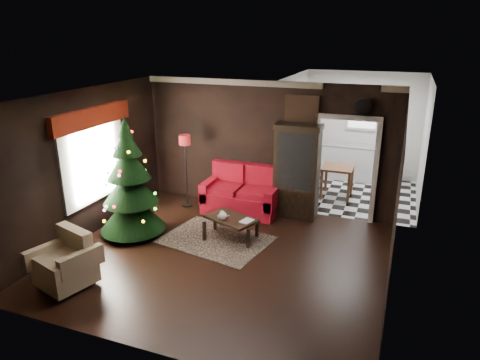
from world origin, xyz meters
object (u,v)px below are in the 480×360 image
at_px(loveseat, 241,190).
at_px(curio_cabinet, 297,173).
at_px(floor_lamp, 186,171).
at_px(coffee_table, 231,228).
at_px(teapot, 223,216).
at_px(kitchen_table, 337,182).
at_px(armchair, 64,259).
at_px(wall_clock, 363,107).
at_px(christmas_tree, 130,183).

height_order(loveseat, curio_cabinet, curio_cabinet).
height_order(floor_lamp, coffee_table, floor_lamp).
xyz_separation_m(loveseat, teapot, (0.18, -1.46, 0.03)).
bearing_deg(coffee_table, kitchen_table, 62.78).
distance_m(floor_lamp, teapot, 1.99).
bearing_deg(armchair, curio_cabinet, 72.71).
xyz_separation_m(armchair, teapot, (1.68, 2.25, 0.07)).
xyz_separation_m(armchair, coffee_table, (1.78, 2.41, -0.23)).
relative_size(loveseat, wall_clock, 5.31).
xyz_separation_m(armchair, wall_clock, (3.86, 4.12, 1.92)).
relative_size(coffee_table, wall_clock, 2.97).
xyz_separation_m(floor_lamp, christmas_tree, (-0.32, -1.65, 0.22)).
bearing_deg(wall_clock, loveseat, -170.34).
relative_size(christmas_tree, coffee_table, 2.51).
bearing_deg(floor_lamp, curio_cabinet, 8.08).
relative_size(coffee_table, kitchen_table, 1.27).
relative_size(armchair, kitchen_table, 1.06).
height_order(christmas_tree, teapot, christmas_tree).
bearing_deg(christmas_tree, coffee_table, 13.76).
bearing_deg(christmas_tree, loveseat, 48.03).
relative_size(floor_lamp, christmas_tree, 0.68).
distance_m(christmas_tree, teapot, 1.87).
distance_m(curio_cabinet, coffee_table, 1.91).
distance_m(christmas_tree, kitchen_table, 4.86).
distance_m(floor_lamp, armchair, 3.62).
relative_size(curio_cabinet, floor_lamp, 1.17).
relative_size(christmas_tree, teapot, 13.17).
bearing_deg(loveseat, floor_lamp, -174.46).
height_order(coffee_table, wall_clock, wall_clock).
bearing_deg(armchair, teapot, 69.98).
distance_m(armchair, kitchen_table, 6.31).
relative_size(teapot, kitchen_table, 0.24).
height_order(floor_lamp, armchair, floor_lamp).
bearing_deg(kitchen_table, floor_lamp, -149.96).
bearing_deg(coffee_table, loveseat, 101.92).
height_order(armchair, kitchen_table, armchair).
bearing_deg(loveseat, teapot, -83.17).
relative_size(floor_lamp, kitchen_table, 2.17).
height_order(loveseat, kitchen_table, loveseat).
relative_size(curio_cabinet, christmas_tree, 0.79).
bearing_deg(coffee_table, armchair, -126.55).
distance_m(loveseat, curio_cabinet, 1.25).
height_order(floor_lamp, wall_clock, wall_clock).
bearing_deg(floor_lamp, kitchen_table, 30.04).
distance_m(floor_lamp, coffee_table, 2.04).
xyz_separation_m(wall_clock, kitchen_table, (-0.55, 1.25, -2.00)).
bearing_deg(kitchen_table, curio_cabinet, -114.44).
bearing_deg(coffee_table, wall_clock, 39.54).
distance_m(loveseat, coffee_table, 1.37).
relative_size(christmas_tree, wall_clock, 7.48).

